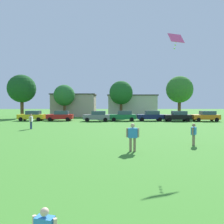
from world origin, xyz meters
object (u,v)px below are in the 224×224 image
Objects in this scene: parked_car_gray_2 at (97,116)px; parked_car_navy_4 at (151,116)px; bystander_midfield at (194,132)px; tree_far_left at (22,89)px; tree_right at (121,93)px; tree_far_right at (180,90)px; kite at (176,39)px; tree_left at (64,95)px; parked_car_orange_6 at (206,116)px; parked_car_red_1 at (60,116)px; parked_car_black_5 at (178,116)px; parked_car_green_3 at (123,116)px; parked_car_yellow_0 at (32,116)px; adult_bystander at (133,135)px; bystander_near_trees at (31,120)px.

parked_car_gray_2 is 1.00× the size of parked_car_navy_4.
bystander_midfield is 37.55m from tree_far_left.
tree_far_left is 1.14× the size of tree_right.
tree_far_right reaches higher than bystander_midfield.
kite reaches higher than tree_left.
parked_car_orange_6 is at bearing 174.23° from parked_car_navy_4.
parked_car_gray_2 is 0.50× the size of tree_far_left.
tree_far_right is (23.64, -0.74, 1.15)m from tree_left.
parked_car_black_5 is at bearing 176.60° from parked_car_red_1.
parked_car_navy_4 is 0.64× the size of tree_left.
tree_left is at bearing 114.15° from kite.
parked_car_green_3 is at bearing 177.44° from parked_car_red_1.
tree_far_left is at bearing -15.79° from parked_car_black_5.
kite is 0.14× the size of tree_far_right.
parked_car_yellow_0 is at bearing 128.09° from kite.
parked_car_yellow_0 is 1.00× the size of parked_car_black_5.
parked_car_navy_4 is 12.16m from tree_far_right.
adult_bystander is 0.40× the size of parked_car_red_1.
parked_car_gray_2 and parked_car_orange_6 have the same top height.
bystander_near_trees is 0.23× the size of tree_right.
kite is 32.04m from tree_far_right.
parked_car_yellow_0 is at bearing -3.00° from parked_car_black_5.
parked_car_orange_6 reaches higher than bystander_midfield.
tree_far_left is (-19.68, 7.39, 4.93)m from parked_car_green_3.
tree_far_left reaches higher than parked_car_green_3.
parked_car_yellow_0 is at bearing -163.77° from tree_far_right.
parked_car_green_3 is (4.30, 0.63, 0.00)m from parked_car_gray_2.
parked_car_yellow_0 and parked_car_red_1 have the same top height.
parked_car_green_3 is 15.36m from tree_left.
parked_car_orange_6 is (17.81, -0.10, 0.00)m from parked_car_gray_2.
tree_far_right is (22.50, 8.07, 4.85)m from parked_car_red_1.
tree_right is at bearing -90.44° from parked_car_green_3.
parked_car_orange_6 is at bearing -13.76° from tree_far_left.
kite reaches higher than parked_car_navy_4.
parked_car_gray_2 is (-6.65, 21.36, -6.46)m from kite.
parked_car_green_3 is 1.00× the size of parked_car_orange_6.
tree_far_left is 8.32m from tree_left.
parked_car_yellow_0 is 15.36m from parked_car_green_3.
adult_bystander reaches higher than parked_car_orange_6.
bystander_midfield is at bearing -130.00° from bystander_near_trees.
parked_car_gray_2 is 12.89m from tree_left.
kite is at bearing -38.02° from bystander_midfield.
parked_car_orange_6 is (4.63, -0.05, 0.00)m from parked_car_black_5.
tree_far_left is at bearing -57.54° from parked_car_yellow_0.
parked_car_gray_2 is at bearing -114.29° from tree_right.
parked_car_yellow_0 is at bearing -151.24° from tree_right.
tree_right is at bearing -62.95° from parked_car_navy_4.
tree_far_left is at bearing -16.58° from parked_car_navy_4.
bystander_midfield is at bearing 23.87° from adult_bystander.
parked_car_navy_4 is 4.36m from parked_car_black_5.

